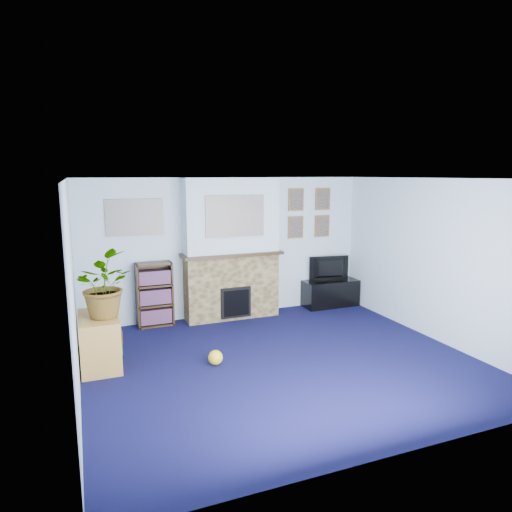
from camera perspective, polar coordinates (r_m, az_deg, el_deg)
name	(u,v)px	position (r m, az deg, el deg)	size (l,w,h in m)	color
floor	(281,361)	(6.24, 3.15, -12.99)	(5.00, 4.50, 0.01)	#0E0E36
ceiling	(283,179)	(5.73, 3.38, 9.64)	(5.00, 4.50, 0.01)	white
wall_back	(228,247)	(7.93, -3.57, 1.08)	(5.00, 0.04, 2.40)	silver
wall_front	(395,327)	(4.01, 17.01, -8.48)	(5.00, 0.04, 2.40)	silver
wall_left	(73,291)	(5.35, -21.91, -4.12)	(0.04, 4.50, 2.40)	silver
wall_right	(435,260)	(7.26, 21.47, -0.46)	(0.04, 4.50, 2.40)	silver
chimney_breast	(231,250)	(7.74, -3.10, 0.74)	(1.72, 0.50, 2.40)	brown
collage_main	(235,216)	(7.47, -2.63, 5.01)	(1.00, 0.03, 0.68)	gray
collage_left	(135,217)	(7.52, -14.93, 4.71)	(0.90, 0.03, 0.58)	gray
portrait_tl	(296,200)	(8.32, 5.02, 7.03)	(0.30, 0.03, 0.40)	brown
portrait_tr	(323,199)	(8.58, 8.34, 7.05)	(0.30, 0.03, 0.40)	brown
portrait_bl	(296,227)	(8.36, 4.97, 3.60)	(0.30, 0.03, 0.40)	brown
portrait_br	(322,226)	(8.62, 8.25, 3.73)	(0.30, 0.03, 0.40)	brown
tv_stand	(330,294)	(8.73, 9.26, -4.73)	(1.04, 0.44, 0.49)	black
television	(330,269)	(8.64, 9.29, -1.56)	(0.78, 0.10, 0.45)	black
bookshelf	(155,296)	(7.64, -12.56, -4.86)	(0.58, 0.28, 1.05)	#332212
sideboard	(99,340)	(6.30, -18.99, -9.89)	(0.48, 0.87, 0.67)	#BE8A3D
potted_plant	(100,285)	(6.05, -18.90, -3.47)	(0.74, 0.64, 0.82)	#26661E
mantel_clock	(232,248)	(7.69, -2.98, 0.95)	(0.10, 0.06, 0.14)	gold
mantel_candle	(247,247)	(7.78, -1.17, 1.14)	(0.05, 0.05, 0.16)	#B2BFC6
mantel_teddy	(197,251)	(7.53, -7.33, 0.64)	(0.12, 0.12, 0.12)	gray
mantel_can	(274,246)	(7.97, 2.31, 1.21)	(0.05, 0.05, 0.11)	#198C26
green_crate	(96,358)	(6.32, -19.41, -11.88)	(0.37, 0.30, 0.30)	#198C26
toy_ball	(215,358)	(6.12, -5.10, -12.59)	(0.19, 0.19, 0.19)	yellow
toy_block	(115,349)	(6.60, -17.21, -11.08)	(0.18, 0.18, 0.22)	#198C26
toy_tube	(103,353)	(6.64, -18.58, -11.39)	(0.13, 0.13, 0.27)	purple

